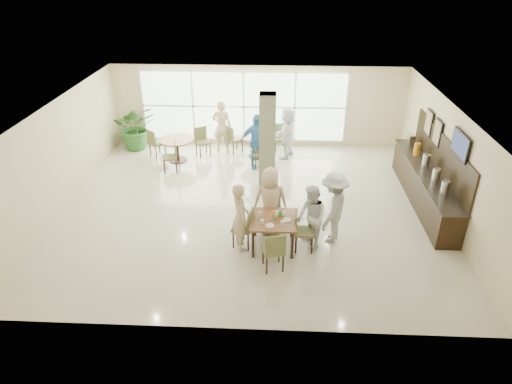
{
  "coord_description": "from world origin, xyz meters",
  "views": [
    {
      "loc": [
        0.66,
        -10.69,
        6.14
      ],
      "look_at": [
        0.2,
        -1.2,
        1.1
      ],
      "focal_mm": 32.0,
      "sensor_mm": 36.0,
      "label": 1
    }
  ],
  "objects_px": {
    "teen_standing": "(333,208)",
    "adult_a": "(256,141)",
    "round_table_right": "(258,140)",
    "teen_right": "(311,218)",
    "adult_b": "(287,133)",
    "round_table_left": "(177,144)",
    "main_table": "(273,222)",
    "teen_far": "(270,201)",
    "potted_plant": "(136,127)",
    "buffet_counter": "(425,184)",
    "adult_standing": "(222,127)",
    "teen_left": "(240,217)"
  },
  "relations": [
    {
      "from": "adult_a",
      "to": "adult_b",
      "type": "height_order",
      "value": "adult_a"
    },
    {
      "from": "main_table",
      "to": "teen_far",
      "type": "bearing_deg",
      "value": 96.74
    },
    {
      "from": "teen_standing",
      "to": "adult_a",
      "type": "xyz_separation_m",
      "value": [
        -1.98,
        4.05,
        0.0
      ]
    },
    {
      "from": "potted_plant",
      "to": "teen_right",
      "type": "distance_m",
      "value": 8.09
    },
    {
      "from": "round_table_right",
      "to": "teen_left",
      "type": "bearing_deg",
      "value": -91.67
    },
    {
      "from": "teen_left",
      "to": "round_table_left",
      "type": "bearing_deg",
      "value": 6.78
    },
    {
      "from": "adult_b",
      "to": "teen_left",
      "type": "bearing_deg",
      "value": 11.25
    },
    {
      "from": "buffet_counter",
      "to": "round_table_left",
      "type": "bearing_deg",
      "value": 161.17
    },
    {
      "from": "teen_far",
      "to": "adult_b",
      "type": "distance_m",
      "value": 4.64
    },
    {
      "from": "teen_left",
      "to": "adult_b",
      "type": "distance_m",
      "value": 5.48
    },
    {
      "from": "buffet_counter",
      "to": "teen_far",
      "type": "height_order",
      "value": "buffet_counter"
    },
    {
      "from": "main_table",
      "to": "buffet_counter",
      "type": "bearing_deg",
      "value": 29.83
    },
    {
      "from": "buffet_counter",
      "to": "adult_standing",
      "type": "xyz_separation_m",
      "value": [
        -5.89,
        3.28,
        0.36
      ]
    },
    {
      "from": "teen_standing",
      "to": "adult_standing",
      "type": "height_order",
      "value": "adult_standing"
    },
    {
      "from": "adult_standing",
      "to": "buffet_counter",
      "type": "bearing_deg",
      "value": 157.42
    },
    {
      "from": "teen_right",
      "to": "adult_b",
      "type": "height_order",
      "value": "adult_b"
    },
    {
      "from": "round_table_left",
      "to": "adult_a",
      "type": "bearing_deg",
      "value": -8.65
    },
    {
      "from": "main_table",
      "to": "round_table_left",
      "type": "bearing_deg",
      "value": 123.63
    },
    {
      "from": "round_table_left",
      "to": "teen_right",
      "type": "distance_m",
      "value": 6.28
    },
    {
      "from": "round_table_right",
      "to": "teen_right",
      "type": "distance_m",
      "value": 5.43
    },
    {
      "from": "buffet_counter",
      "to": "potted_plant",
      "type": "xyz_separation_m",
      "value": [
        -8.89,
        3.46,
        0.22
      ]
    },
    {
      "from": "buffet_counter",
      "to": "teen_far",
      "type": "distance_m",
      "value": 4.48
    },
    {
      "from": "round_table_left",
      "to": "teen_standing",
      "type": "relative_size",
      "value": 0.65
    },
    {
      "from": "adult_standing",
      "to": "main_table",
      "type": "bearing_deg",
      "value": 114.43
    },
    {
      "from": "main_table",
      "to": "round_table_right",
      "type": "xyz_separation_m",
      "value": [
        -0.59,
        5.27,
        -0.08
      ]
    },
    {
      "from": "round_table_left",
      "to": "round_table_right",
      "type": "bearing_deg",
      "value": 9.68
    },
    {
      "from": "teen_left",
      "to": "adult_a",
      "type": "bearing_deg",
      "value": -21.88
    },
    {
      "from": "potted_plant",
      "to": "adult_a",
      "type": "xyz_separation_m",
      "value": [
        4.22,
        -1.38,
        0.1
      ]
    },
    {
      "from": "potted_plant",
      "to": "adult_b",
      "type": "height_order",
      "value": "adult_b"
    },
    {
      "from": "potted_plant",
      "to": "teen_left",
      "type": "height_order",
      "value": "teen_left"
    },
    {
      "from": "teen_left",
      "to": "teen_far",
      "type": "xyz_separation_m",
      "value": [
        0.67,
        0.75,
        0.02
      ]
    },
    {
      "from": "teen_standing",
      "to": "teen_left",
      "type": "bearing_deg",
      "value": -55.4
    },
    {
      "from": "main_table",
      "to": "adult_standing",
      "type": "bearing_deg",
      "value": 107.87
    },
    {
      "from": "adult_b",
      "to": "adult_standing",
      "type": "height_order",
      "value": "adult_standing"
    },
    {
      "from": "main_table",
      "to": "teen_far",
      "type": "distance_m",
      "value": 0.71
    },
    {
      "from": "adult_standing",
      "to": "adult_b",
      "type": "bearing_deg",
      "value": 178.29
    },
    {
      "from": "potted_plant",
      "to": "teen_far",
      "type": "bearing_deg",
      "value": -47.19
    },
    {
      "from": "teen_standing",
      "to": "adult_b",
      "type": "distance_m",
      "value": 5.03
    },
    {
      "from": "round_table_left",
      "to": "potted_plant",
      "type": "relative_size",
      "value": 0.73
    },
    {
      "from": "teen_left",
      "to": "teen_right",
      "type": "xyz_separation_m",
      "value": [
        1.61,
        0.1,
        -0.04
      ]
    },
    {
      "from": "round_table_left",
      "to": "teen_left",
      "type": "distance_m",
      "value": 5.47
    },
    {
      "from": "teen_far",
      "to": "adult_b",
      "type": "height_order",
      "value": "adult_b"
    },
    {
      "from": "main_table",
      "to": "round_table_left",
      "type": "distance_m",
      "value": 5.79
    },
    {
      "from": "round_table_left",
      "to": "adult_b",
      "type": "distance_m",
      "value": 3.63
    },
    {
      "from": "round_table_right",
      "to": "teen_standing",
      "type": "xyz_separation_m",
      "value": [
        1.98,
        -4.9,
        0.29
      ]
    },
    {
      "from": "adult_a",
      "to": "adult_b",
      "type": "distance_m",
      "value": 1.31
    },
    {
      "from": "round_table_left",
      "to": "adult_b",
      "type": "height_order",
      "value": "adult_b"
    },
    {
      "from": "main_table",
      "to": "teen_right",
      "type": "relative_size",
      "value": 0.66
    },
    {
      "from": "round_table_right",
      "to": "adult_a",
      "type": "xyz_separation_m",
      "value": [
        -0.0,
        -0.84,
        0.29
      ]
    },
    {
      "from": "teen_far",
      "to": "teen_standing",
      "type": "xyz_separation_m",
      "value": [
        1.47,
        -0.32,
        0.03
      ]
    }
  ]
}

